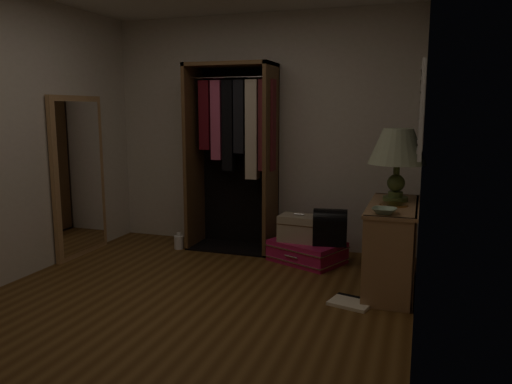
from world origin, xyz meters
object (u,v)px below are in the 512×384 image
at_px(console_bookshelf, 392,243).
at_px(train_case, 299,228).
at_px(pink_suitcase, 307,251).
at_px(black_bag, 330,226).
at_px(white_jug, 179,242).
at_px(open_wardrobe, 236,142).
at_px(table_lamp, 398,148).
at_px(floor_mirror, 79,177).

height_order(console_bookshelf, train_case, console_bookshelf).
xyz_separation_m(console_bookshelf, pink_suitcase, (-0.87, 0.48, -0.29)).
height_order(train_case, black_bag, black_bag).
xyz_separation_m(pink_suitcase, white_jug, (-1.48, 0.02, -0.03)).
bearing_deg(pink_suitcase, train_case, -147.90).
height_order(console_bookshelf, white_jug, console_bookshelf).
bearing_deg(pink_suitcase, open_wardrobe, -172.69).
height_order(train_case, table_lamp, table_lamp).
bearing_deg(pink_suitcase, table_lamp, 4.06).
bearing_deg(console_bookshelf, open_wardrobe, 156.69).
relative_size(console_bookshelf, white_jug, 6.05).
relative_size(open_wardrobe, white_jug, 11.07).
relative_size(floor_mirror, black_bag, 4.69).
relative_size(console_bookshelf, black_bag, 3.09).
xyz_separation_m(train_case, black_bag, (0.33, -0.03, 0.05)).
height_order(open_wardrobe, train_case, open_wardrobe).
bearing_deg(pink_suitcase, white_jug, -156.36).
bearing_deg(table_lamp, floor_mirror, -176.75).
bearing_deg(open_wardrobe, pink_suitcase, -16.95).
height_order(open_wardrobe, white_jug, open_wardrobe).
height_order(open_wardrobe, table_lamp, open_wardrobe).
height_order(console_bookshelf, table_lamp, table_lamp).
relative_size(pink_suitcase, black_bag, 2.39).
bearing_deg(white_jug, table_lamp, -8.14).
relative_size(console_bookshelf, table_lamp, 1.74).
xyz_separation_m(floor_mirror, black_bag, (2.61, 0.46, -0.45)).
xyz_separation_m(pink_suitcase, train_case, (-0.09, -0.01, 0.25)).
bearing_deg(console_bookshelf, pink_suitcase, 150.84).
distance_m(pink_suitcase, white_jug, 1.48).
height_order(pink_suitcase, black_bag, black_bag).
xyz_separation_m(open_wardrobe, floor_mirror, (-1.50, -0.77, -0.36)).
relative_size(open_wardrobe, table_lamp, 3.19).
bearing_deg(open_wardrobe, table_lamp, -18.59).
relative_size(black_bag, table_lamp, 0.56).
distance_m(black_bag, table_lamp, 1.07).
bearing_deg(train_case, open_wardrobe, 165.14).
xyz_separation_m(floor_mirror, pink_suitcase, (2.37, 0.50, -0.74)).
distance_m(open_wardrobe, table_lamp, 1.84).
bearing_deg(white_jug, black_bag, -1.92).
bearing_deg(table_lamp, train_case, 162.11).
height_order(console_bookshelf, open_wardrobe, open_wardrobe).
bearing_deg(pink_suitcase, floor_mirror, -143.73).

